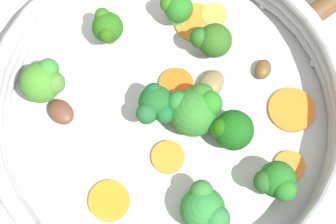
{
  "coord_description": "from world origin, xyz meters",
  "views": [
    {
      "loc": [
        0.16,
        0.07,
        0.55
      ],
      "look_at": [
        0.0,
        0.0,
        0.03
      ],
      "focal_mm": 60.0,
      "sensor_mm": 36.0,
      "label": 1
    }
  ],
  "objects_px": {
    "mushroom_piece_0": "(211,84)",
    "broccoli_floret_7": "(107,27)",
    "skillet": "(168,119)",
    "broccoli_floret_1": "(154,107)",
    "carrot_slice_0": "(109,201)",
    "broccoli_floret_2": "(211,40)",
    "mushroom_piece_2": "(61,112)",
    "broccoli_floret_0": "(276,181)",
    "broccoli_floret_3": "(195,109)",
    "mushroom_piece_1": "(263,69)",
    "carrot_slice_2": "(168,157)",
    "carrot_slice_1": "(177,85)",
    "broccoli_floret_5": "(231,130)",
    "carrot_slice_5": "(291,110)",
    "carrot_slice_4": "(196,22)",
    "broccoli_floret_8": "(43,82)",
    "carrot_slice_3": "(215,16)",
    "carrot_slice_6": "(290,165)",
    "broccoli_floret_4": "(205,209)",
    "broccoli_floret_6": "(177,8)"
  },
  "relations": [
    {
      "from": "carrot_slice_4",
      "to": "carrot_slice_5",
      "type": "xyz_separation_m",
      "value": [
        0.05,
        0.13,
        0.0
      ]
    },
    {
      "from": "broccoli_floret_0",
      "to": "broccoli_floret_2",
      "type": "relative_size",
      "value": 1.05
    },
    {
      "from": "carrot_slice_5",
      "to": "carrot_slice_1",
      "type": "bearing_deg",
      "value": -79.66
    },
    {
      "from": "broccoli_floret_3",
      "to": "carrot_slice_3",
      "type": "bearing_deg",
      "value": -168.81
    },
    {
      "from": "broccoli_floret_1",
      "to": "broccoli_floret_2",
      "type": "height_order",
      "value": "broccoli_floret_1"
    },
    {
      "from": "skillet",
      "to": "broccoli_floret_5",
      "type": "xyz_separation_m",
      "value": [
        -0.0,
        0.06,
        0.03
      ]
    },
    {
      "from": "mushroom_piece_0",
      "to": "broccoli_floret_7",
      "type": "bearing_deg",
      "value": -93.13
    },
    {
      "from": "broccoli_floret_6",
      "to": "carrot_slice_6",
      "type": "bearing_deg",
      "value": 58.06
    },
    {
      "from": "mushroom_piece_2",
      "to": "skillet",
      "type": "bearing_deg",
      "value": 111.8
    },
    {
      "from": "carrot_slice_0",
      "to": "mushroom_piece_2",
      "type": "bearing_deg",
      "value": -126.71
    },
    {
      "from": "carrot_slice_0",
      "to": "broccoli_floret_2",
      "type": "bearing_deg",
      "value": 170.99
    },
    {
      "from": "broccoli_floret_6",
      "to": "broccoli_floret_7",
      "type": "relative_size",
      "value": 0.96
    },
    {
      "from": "carrot_slice_1",
      "to": "broccoli_floret_4",
      "type": "height_order",
      "value": "broccoli_floret_4"
    },
    {
      "from": "broccoli_floret_1",
      "to": "broccoli_floret_8",
      "type": "relative_size",
      "value": 0.93
    },
    {
      "from": "mushroom_piece_0",
      "to": "broccoli_floret_1",
      "type": "bearing_deg",
      "value": -37.49
    },
    {
      "from": "mushroom_piece_0",
      "to": "mushroom_piece_2",
      "type": "xyz_separation_m",
      "value": [
        0.09,
        -0.13,
        -0.0
      ]
    },
    {
      "from": "carrot_slice_6",
      "to": "mushroom_piece_2",
      "type": "xyz_separation_m",
      "value": [
        0.04,
        -0.23,
        0.0
      ]
    },
    {
      "from": "skillet",
      "to": "carrot_slice_1",
      "type": "bearing_deg",
      "value": -171.19
    },
    {
      "from": "skillet",
      "to": "broccoli_floret_1",
      "type": "height_order",
      "value": "broccoli_floret_1"
    },
    {
      "from": "carrot_slice_4",
      "to": "mushroom_piece_2",
      "type": "height_order",
      "value": "mushroom_piece_2"
    },
    {
      "from": "carrot_slice_4",
      "to": "mushroom_piece_0",
      "type": "relative_size",
      "value": 1.42
    },
    {
      "from": "skillet",
      "to": "carrot_slice_1",
      "type": "height_order",
      "value": "carrot_slice_1"
    },
    {
      "from": "broccoli_floret_7",
      "to": "carrot_slice_2",
      "type": "bearing_deg",
      "value": 49.1
    },
    {
      "from": "broccoli_floret_8",
      "to": "mushroom_piece_1",
      "type": "bearing_deg",
      "value": 119.4
    },
    {
      "from": "broccoli_floret_1",
      "to": "mushroom_piece_2",
      "type": "height_order",
      "value": "broccoli_floret_1"
    },
    {
      "from": "mushroom_piece_2",
      "to": "mushroom_piece_0",
      "type": "bearing_deg",
      "value": 124.47
    },
    {
      "from": "carrot_slice_1",
      "to": "carrot_slice_0",
      "type": "bearing_deg",
      "value": -5.18
    },
    {
      "from": "mushroom_piece_1",
      "to": "carrot_slice_2",
      "type": "bearing_deg",
      "value": -23.41
    },
    {
      "from": "carrot_slice_5",
      "to": "broccoli_floret_3",
      "type": "relative_size",
      "value": 0.89
    },
    {
      "from": "broccoli_floret_0",
      "to": "broccoli_floret_1",
      "type": "xyz_separation_m",
      "value": [
        -0.02,
        -0.13,
        0.0
      ]
    },
    {
      "from": "carrot_slice_1",
      "to": "broccoli_floret_2",
      "type": "xyz_separation_m",
      "value": [
        -0.05,
        0.02,
        0.02
      ]
    },
    {
      "from": "broccoli_floret_8",
      "to": "mushroom_piece_0",
      "type": "relative_size",
      "value": 1.55
    },
    {
      "from": "broccoli_floret_3",
      "to": "broccoli_floret_5",
      "type": "distance_m",
      "value": 0.04
    },
    {
      "from": "mushroom_piece_0",
      "to": "mushroom_piece_1",
      "type": "height_order",
      "value": "mushroom_piece_0"
    },
    {
      "from": "broccoli_floret_1",
      "to": "broccoli_floret_5",
      "type": "height_order",
      "value": "broccoli_floret_1"
    },
    {
      "from": "carrot_slice_5",
      "to": "broccoli_floret_1",
      "type": "xyz_separation_m",
      "value": [
        0.06,
        -0.13,
        0.03
      ]
    },
    {
      "from": "broccoli_floret_3",
      "to": "broccoli_floret_7",
      "type": "distance_m",
      "value": 0.12
    },
    {
      "from": "broccoli_floret_1",
      "to": "mushroom_piece_2",
      "type": "xyz_separation_m",
      "value": [
        0.04,
        -0.09,
        -0.02
      ]
    },
    {
      "from": "broccoli_floret_0",
      "to": "broccoli_floret_3",
      "type": "height_order",
      "value": "broccoli_floret_3"
    },
    {
      "from": "carrot_slice_0",
      "to": "mushroom_piece_2",
      "type": "xyz_separation_m",
      "value": [
        -0.06,
        -0.08,
        0.0
      ]
    },
    {
      "from": "carrot_slice_1",
      "to": "mushroom_piece_0",
      "type": "height_order",
      "value": "mushroom_piece_0"
    },
    {
      "from": "carrot_slice_5",
      "to": "carrot_slice_6",
      "type": "relative_size",
      "value": 1.54
    },
    {
      "from": "skillet",
      "to": "carrot_slice_4",
      "type": "relative_size",
      "value": 7.38
    },
    {
      "from": "carrot_slice_5",
      "to": "mushroom_piece_0",
      "type": "xyz_separation_m",
      "value": [
        0.01,
        -0.09,
        0.01
      ]
    },
    {
      "from": "carrot_slice_6",
      "to": "broccoli_floret_4",
      "type": "bearing_deg",
      "value": -38.13
    },
    {
      "from": "carrot_slice_2",
      "to": "mushroom_piece_2",
      "type": "distance_m",
      "value": 0.12
    },
    {
      "from": "carrot_slice_2",
      "to": "carrot_slice_3",
      "type": "xyz_separation_m",
      "value": [
        -0.16,
        -0.02,
        -0.0
      ]
    },
    {
      "from": "broccoli_floret_4",
      "to": "broccoli_floret_7",
      "type": "distance_m",
      "value": 0.21
    },
    {
      "from": "broccoli_floret_0",
      "to": "broccoli_floret_8",
      "type": "height_order",
      "value": "broccoli_floret_8"
    },
    {
      "from": "broccoli_floret_3",
      "to": "broccoli_floret_1",
      "type": "bearing_deg",
      "value": -69.06
    }
  ]
}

